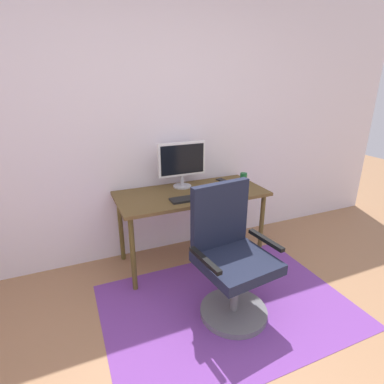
# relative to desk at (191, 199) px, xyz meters

# --- Properties ---
(wall_back) EXTENTS (6.00, 0.10, 2.60)m
(wall_back) POSITION_rel_desk_xyz_m (-0.25, 0.39, 0.65)
(wall_back) COLOR silver
(wall_back) RESTS_ON ground
(area_rug) EXTENTS (1.94, 1.37, 0.01)m
(area_rug) POSITION_rel_desk_xyz_m (-0.01, -0.77, -0.65)
(area_rug) COLOR #723992
(area_rug) RESTS_ON ground
(desk) EXTENTS (1.41, 0.65, 0.72)m
(desk) POSITION_rel_desk_xyz_m (0.00, 0.00, 0.00)
(desk) COLOR brown
(desk) RESTS_ON ground
(monitor) EXTENTS (0.48, 0.18, 0.45)m
(monitor) POSITION_rel_desk_xyz_m (-0.02, 0.18, 0.34)
(monitor) COLOR #B2B2B7
(monitor) RESTS_ON desk
(keyboard) EXTENTS (0.43, 0.13, 0.02)m
(keyboard) POSITION_rel_desk_xyz_m (-0.05, -0.17, 0.08)
(keyboard) COLOR black
(keyboard) RESTS_ON desk
(computer_mouse) EXTENTS (0.06, 0.10, 0.03)m
(computer_mouse) POSITION_rel_desk_xyz_m (0.30, -0.12, 0.09)
(computer_mouse) COLOR white
(computer_mouse) RESTS_ON desk
(coffee_cup) EXTENTS (0.07, 0.07, 0.11)m
(coffee_cup) POSITION_rel_desk_xyz_m (0.60, 0.04, 0.13)
(coffee_cup) COLOR #195F2D
(coffee_cup) RESTS_ON desk
(cell_phone) EXTENTS (0.10, 0.15, 0.01)m
(cell_phone) POSITION_rel_desk_xyz_m (0.44, 0.19, 0.08)
(cell_phone) COLOR black
(cell_phone) RESTS_ON desk
(office_chair) EXTENTS (0.63, 0.57, 1.02)m
(office_chair) POSITION_rel_desk_xyz_m (-0.02, -0.81, -0.22)
(office_chair) COLOR slate
(office_chair) RESTS_ON ground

